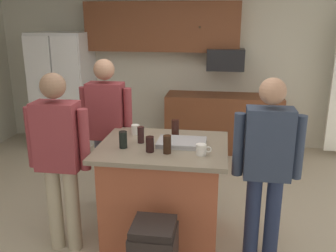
% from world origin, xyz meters
% --- Properties ---
extents(floor, '(7.04, 7.04, 0.00)m').
position_xyz_m(floor, '(0.00, 0.00, 0.00)').
color(floor, '#B7A88E').
rests_on(floor, ground).
extents(back_wall, '(6.40, 0.10, 2.60)m').
position_xyz_m(back_wall, '(0.00, 2.80, 1.30)').
color(back_wall, beige).
rests_on(back_wall, ground).
extents(cabinet_run_upper, '(2.40, 0.38, 0.75)m').
position_xyz_m(cabinet_run_upper, '(-0.40, 2.60, 1.93)').
color(cabinet_run_upper, brown).
extents(cabinet_run_lower, '(1.80, 0.63, 0.90)m').
position_xyz_m(cabinet_run_lower, '(0.60, 2.48, 0.45)').
color(cabinet_run_lower, brown).
rests_on(cabinet_run_lower, ground).
extents(refrigerator, '(0.89, 0.76, 1.84)m').
position_xyz_m(refrigerator, '(-2.00, 2.38, 0.92)').
color(refrigerator, white).
rests_on(refrigerator, ground).
extents(microwave_over_range, '(0.56, 0.40, 0.32)m').
position_xyz_m(microwave_over_range, '(0.60, 2.50, 1.45)').
color(microwave_over_range, black).
extents(kitchen_island, '(1.17, 0.97, 0.96)m').
position_xyz_m(kitchen_island, '(0.06, -0.12, 0.49)').
color(kitchen_island, '#AD5638').
rests_on(kitchen_island, ground).
extents(person_elder_center, '(0.57, 0.22, 1.65)m').
position_xyz_m(person_elder_center, '(-0.81, -0.42, 0.95)').
color(person_elder_center, tan).
rests_on(person_elder_center, ground).
extents(person_guest_right, '(0.57, 0.22, 1.63)m').
position_xyz_m(person_guest_right, '(0.97, -0.32, 0.94)').
color(person_guest_right, '#232D4C').
rests_on(person_guest_right, ground).
extents(person_host_foreground, '(0.57, 0.22, 1.67)m').
position_xyz_m(person_host_foreground, '(-0.65, 0.43, 0.96)').
color(person_host_foreground, '#4C5166').
rests_on(person_host_foreground, ground).
extents(glass_stout_tall, '(0.07, 0.07, 0.15)m').
position_xyz_m(glass_stout_tall, '(-0.28, -0.25, 1.04)').
color(glass_stout_tall, black).
rests_on(glass_stout_tall, kitchen_island).
extents(glass_short_whisky, '(0.07, 0.07, 0.17)m').
position_xyz_m(glass_short_whisky, '(0.14, 0.16, 1.04)').
color(glass_short_whisky, black).
rests_on(glass_short_whisky, kitchen_island).
extents(glass_pilsner, '(0.06, 0.06, 0.15)m').
position_xyz_m(glass_pilsner, '(-0.15, -0.09, 1.04)').
color(glass_pilsner, black).
rests_on(glass_pilsner, kitchen_island).
extents(tumbler_amber, '(0.07, 0.07, 0.16)m').
position_xyz_m(tumbler_amber, '(0.13, -0.33, 1.04)').
color(tumbler_amber, black).
rests_on(tumbler_amber, kitchen_island).
extents(mug_ceramic_white, '(0.13, 0.09, 0.09)m').
position_xyz_m(mug_ceramic_white, '(0.42, -0.32, 1.01)').
color(mug_ceramic_white, white).
rests_on(mug_ceramic_white, kitchen_island).
extents(glass_dark_ale, '(0.07, 0.07, 0.14)m').
position_xyz_m(glass_dark_ale, '(-0.02, -0.31, 1.03)').
color(glass_dark_ale, black).
rests_on(glass_dark_ale, kitchen_island).
extents(mug_blue_stoneware, '(0.13, 0.08, 0.10)m').
position_xyz_m(mug_blue_stoneware, '(-0.26, 0.15, 1.01)').
color(mug_blue_stoneware, white).
rests_on(mug_blue_stoneware, kitchen_island).
extents(serving_tray, '(0.44, 0.30, 0.04)m').
position_xyz_m(serving_tray, '(0.23, -0.09, 0.98)').
color(serving_tray, '#B7B7BC').
rests_on(serving_tray, kitchen_island).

